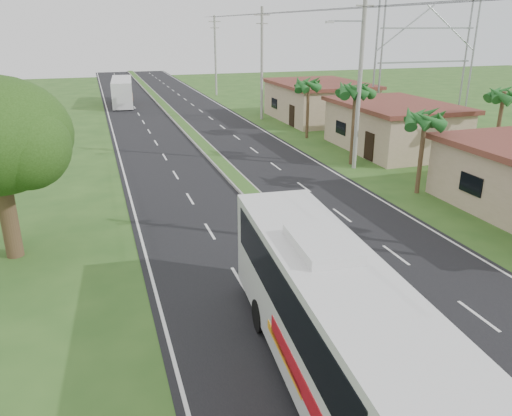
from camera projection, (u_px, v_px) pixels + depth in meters
name	position (u px, v px, depth m)	size (l,w,h in m)	color
ground	(388.00, 335.00, 15.87)	(180.00, 180.00, 0.00)	#2D531E
road_asphalt	(227.00, 171.00, 33.73)	(14.00, 160.00, 0.02)	black
median_strip	(227.00, 169.00, 33.70)	(1.20, 160.00, 0.18)	gray
lane_edge_left	(126.00, 180.00, 31.79)	(0.12, 160.00, 0.01)	silver
lane_edge_right	(318.00, 163.00, 35.67)	(0.12, 160.00, 0.01)	silver
shop_mid	(393.00, 126.00, 38.92)	(7.60, 10.60, 3.67)	tan
shop_far	(318.00, 101.00, 51.40)	(8.60, 11.60, 3.82)	tan
palm_verge_b	(425.00, 119.00, 27.80)	(2.40, 2.40, 5.05)	#473321
palm_verge_c	(356.00, 90.00, 33.61)	(2.40, 2.40, 5.85)	#473321
palm_verge_d	(309.00, 85.00, 41.99)	(2.40, 2.40, 5.25)	#473321
palm_behind_shop	(504.00, 96.00, 32.62)	(2.40, 2.40, 5.65)	#473321
utility_pole_b	(360.00, 75.00, 32.23)	(3.20, 0.28, 12.00)	gray
utility_pole_c	(262.00, 63.00, 50.30)	(1.60, 0.28, 11.00)	gray
utility_pole_d	(215.00, 55.00, 68.25)	(1.60, 0.28, 10.50)	gray
billboard_lattice	(426.00, 53.00, 46.66)	(10.18, 1.18, 12.07)	gray
coach_bus_main	(335.00, 321.00, 12.71)	(3.48, 12.45, 3.98)	silver
coach_bus_far	(122.00, 90.00, 61.23)	(3.07, 10.76, 3.09)	silver
motorcyclist	(301.00, 284.00, 17.13)	(1.88, 0.64, 2.47)	black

